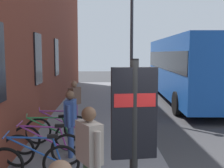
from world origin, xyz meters
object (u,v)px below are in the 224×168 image
bicycle_by_door (58,129)px  street_lamp (132,38)px  bicycle_end_of_row (43,149)px  bicycle_leaning_wall (34,163)px  city_bus (186,66)px  pedestrian_near_bus (75,99)px  transit_info_sign (134,126)px  pedestrian_crossing_street (70,117)px  pedestrian_by_facade (89,149)px  bicycle_mid_rack (48,137)px

bicycle_by_door → street_lamp: bearing=-34.8°
bicycle_end_of_row → bicycle_leaning_wall: bearing=179.1°
city_bus → pedestrian_near_bus: 7.69m
transit_info_sign → pedestrian_crossing_street: size_ratio=1.51×
city_bus → street_lamp: bearing=138.0°
pedestrian_near_bus → pedestrian_by_facade: 5.16m
transit_info_sign → pedestrian_crossing_street: 3.48m
pedestrian_crossing_street → bicycle_by_door: bearing=24.0°
bicycle_leaning_wall → pedestrian_by_facade: 1.65m
pedestrian_near_bus → street_lamp: street_lamp is taller
bicycle_by_door → pedestrian_crossing_street: size_ratio=1.09×
bicycle_mid_rack → city_bus: city_bus is taller
pedestrian_crossing_street → pedestrian_by_facade: size_ratio=0.95×
pedestrian_by_facade → city_bus: bearing=-23.8°
bicycle_end_of_row → bicycle_by_door: size_ratio=1.02×
city_bus → bicycle_end_of_row: bearing=146.7°
bicycle_leaning_wall → pedestrian_by_facade: bearing=-133.2°
transit_info_sign → pedestrian_near_bus: size_ratio=1.56×
bicycle_mid_rack → pedestrian_by_facade: bearing=-156.5°
pedestrian_near_bus → bicycle_mid_rack: bearing=170.3°
bicycle_by_door → street_lamp: (3.41, -2.37, 2.66)m
pedestrian_near_bus → bicycle_leaning_wall: bearing=174.8°
bicycle_mid_rack → transit_info_sign: size_ratio=0.72×
bicycle_by_door → bicycle_leaning_wall: bearing=178.3°
bicycle_mid_rack → bicycle_by_door: same height
bicycle_by_door → pedestrian_by_facade: size_ratio=1.04×
street_lamp → bicycle_mid_rack: bearing=149.3°
bicycle_leaning_wall → pedestrian_crossing_street: 1.56m
bicycle_mid_rack → pedestrian_crossing_street: (-0.28, -0.60, 0.58)m
bicycle_end_of_row → street_lamp: size_ratio=0.35×
street_lamp → bicycle_leaning_wall: bearing=157.2°
bicycle_end_of_row → pedestrian_by_facade: bearing=-148.9°
bicycle_end_of_row → city_bus: city_bus is taller
bicycle_leaning_wall → pedestrian_near_bus: pedestrian_near_bus is taller
bicycle_leaning_wall → bicycle_by_door: (2.41, -0.07, -0.00)m
bicycle_end_of_row → bicycle_by_door: same height
pedestrian_by_facade → bicycle_mid_rack: bearing=23.5°
bicycle_mid_rack → pedestrian_near_bus: (2.44, -0.42, 0.55)m
transit_info_sign → bicycle_by_door: bearing=20.7°
bicycle_end_of_row → bicycle_by_door: (1.64, -0.06, 0.00)m
city_bus → pedestrian_by_facade: size_ratio=6.34×
bicycle_leaning_wall → pedestrian_near_bus: size_ratio=1.15×
bicycle_leaning_wall → pedestrian_by_facade: pedestrian_by_facade is taller
bicycle_by_door → pedestrian_near_bus: (1.65, -0.30, 0.55)m
bicycle_leaning_wall → transit_info_sign: 2.80m
bicycle_end_of_row → pedestrian_by_facade: 2.22m
bicycle_end_of_row → transit_info_sign: bearing=-147.7°
bicycle_leaning_wall → bicycle_by_door: size_ratio=1.02×
city_bus → street_lamp: 5.09m
bicycle_leaning_wall → street_lamp: bearing=-22.8°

